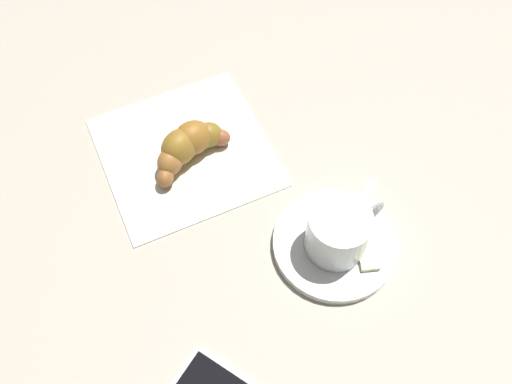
# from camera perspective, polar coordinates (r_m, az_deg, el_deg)

# --- Properties ---
(ground_plane) EXTENTS (1.80, 1.80, 0.00)m
(ground_plane) POSITION_cam_1_polar(r_m,az_deg,el_deg) (0.62, 0.96, -0.19)
(ground_plane) COLOR #ACA595
(saucer) EXTENTS (0.13, 0.13, 0.01)m
(saucer) POSITION_cam_1_polar(r_m,az_deg,el_deg) (0.59, 7.85, -5.18)
(saucer) COLOR silver
(saucer) RESTS_ON ground
(espresso_cup) EXTENTS (0.06, 0.09, 0.06)m
(espresso_cup) POSITION_cam_1_polar(r_m,az_deg,el_deg) (0.56, 8.33, -3.91)
(espresso_cup) COLOR silver
(espresso_cup) RESTS_ON saucer
(teaspoon) EXTENTS (0.06, 0.12, 0.01)m
(teaspoon) POSITION_cam_1_polar(r_m,az_deg,el_deg) (0.59, 8.56, -4.50)
(teaspoon) COLOR silver
(teaspoon) RESTS_ON saucer
(sugar_packet) EXTENTS (0.07, 0.05, 0.01)m
(sugar_packet) POSITION_cam_1_polar(r_m,az_deg,el_deg) (0.59, 10.74, -4.73)
(sugar_packet) COLOR beige
(sugar_packet) RESTS_ON saucer
(napkin) EXTENTS (0.22, 0.22, 0.00)m
(napkin) POSITION_cam_1_polar(r_m,az_deg,el_deg) (0.65, -7.10, 4.02)
(napkin) COLOR white
(napkin) RESTS_ON ground
(croissant) EXTENTS (0.05, 0.11, 0.04)m
(croissant) POSITION_cam_1_polar(r_m,az_deg,el_deg) (0.63, -6.87, 4.67)
(croissant) COLOR brown
(croissant) RESTS_ON napkin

